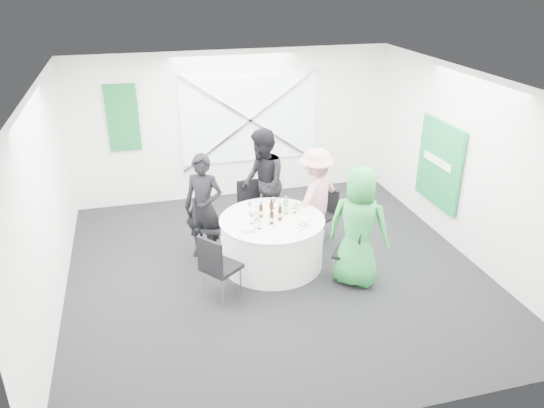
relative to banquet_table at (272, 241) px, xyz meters
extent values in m
plane|color=black|center=(0.00, -0.20, -0.38)|extent=(6.00, 6.00, 0.00)
plane|color=silver|center=(0.00, -0.20, 2.42)|extent=(6.00, 6.00, 0.00)
plane|color=white|center=(0.00, 2.80, 1.02)|extent=(6.00, 0.00, 6.00)
plane|color=white|center=(0.00, -3.20, 1.02)|extent=(6.00, 0.00, 6.00)
plane|color=white|center=(-3.00, -0.20, 1.02)|extent=(0.00, 6.00, 6.00)
plane|color=white|center=(3.00, -0.20, 1.02)|extent=(0.00, 6.00, 6.00)
cube|color=silver|center=(0.30, 2.76, 1.12)|extent=(2.60, 0.03, 1.60)
cube|color=silver|center=(0.30, 2.72, 1.12)|extent=(2.63, 0.05, 1.84)
cube|color=silver|center=(0.30, 2.72, 1.12)|extent=(2.63, 0.05, 1.84)
cube|color=#146628|center=(-2.00, 2.75, 1.32)|extent=(0.55, 0.04, 1.20)
cube|color=#177F3F|center=(2.94, 0.40, 0.82)|extent=(0.05, 1.20, 1.40)
cylinder|color=white|center=(0.00, 0.00, -0.01)|extent=(1.52, 1.52, 0.74)
cylinder|color=white|center=(0.00, 0.00, 0.37)|extent=(1.56, 1.56, 0.02)
cube|color=black|center=(-0.07, 1.00, 0.07)|extent=(0.45, 0.45, 0.05)
cube|color=black|center=(-0.09, 1.20, 0.32)|extent=(0.40, 0.07, 0.45)
cylinder|color=silver|center=(0.08, 1.18, -0.17)|extent=(0.02, 0.02, 0.43)
cylinder|color=silver|center=(-0.25, 1.16, -0.17)|extent=(0.02, 0.02, 0.43)
cylinder|color=silver|center=(0.11, 0.85, -0.17)|extent=(0.02, 0.02, 0.43)
cylinder|color=silver|center=(-0.23, 0.82, -0.17)|extent=(0.02, 0.02, 0.43)
cube|color=black|center=(-0.78, 0.54, 0.10)|extent=(0.63, 0.63, 0.05)
cube|color=black|center=(-0.96, 0.66, 0.37)|extent=(0.28, 0.38, 0.49)
cylinder|color=silver|center=(-0.83, 0.79, -0.15)|extent=(0.02, 0.02, 0.46)
cylinder|color=silver|center=(-1.03, 0.49, -0.15)|extent=(0.02, 0.02, 0.46)
cylinder|color=silver|center=(-0.52, 0.58, -0.15)|extent=(0.02, 0.02, 0.46)
cylinder|color=silver|center=(-0.73, 0.28, -0.15)|extent=(0.02, 0.02, 0.46)
cube|color=black|center=(1.00, 0.57, 0.03)|extent=(0.52, 0.52, 0.05)
cube|color=black|center=(1.16, 0.66, 0.26)|extent=(0.21, 0.34, 0.41)
cylinder|color=silver|center=(1.21, 0.51, -0.18)|extent=(0.02, 0.02, 0.39)
cylinder|color=silver|center=(1.06, 0.78, -0.18)|extent=(0.02, 0.02, 0.39)
cylinder|color=silver|center=(0.95, 0.36, -0.18)|extent=(0.02, 0.02, 0.39)
cylinder|color=silver|center=(0.79, 0.63, -0.18)|extent=(0.02, 0.02, 0.39)
cube|color=black|center=(0.94, -0.69, 0.03)|extent=(0.54, 0.54, 0.05)
cube|color=black|center=(1.09, -0.80, 0.26)|extent=(0.25, 0.32, 0.41)
cylinder|color=silver|center=(0.97, -0.91, -0.18)|extent=(0.02, 0.02, 0.39)
cylinder|color=silver|center=(1.16, -0.65, -0.18)|extent=(0.02, 0.02, 0.39)
cylinder|color=silver|center=(0.72, -0.72, -0.18)|extent=(0.02, 0.02, 0.39)
cylinder|color=silver|center=(0.90, -0.47, -0.18)|extent=(0.02, 0.02, 0.39)
cube|color=black|center=(-0.89, -0.69, 0.09)|extent=(0.62, 0.62, 0.05)
cube|color=black|center=(-1.05, -0.82, 0.36)|extent=(0.29, 0.36, 0.47)
cylinder|color=silver|center=(-1.14, -0.66, -0.15)|extent=(0.02, 0.02, 0.45)
cylinder|color=silver|center=(-0.92, -0.94, -0.15)|extent=(0.02, 0.02, 0.45)
cylinder|color=silver|center=(-0.85, -0.44, -0.15)|extent=(0.02, 0.02, 0.45)
cylinder|color=silver|center=(-0.63, -0.72, -0.15)|extent=(0.02, 0.02, 0.45)
imported|color=black|center=(-0.93, 0.51, 0.45)|extent=(0.73, 0.64, 1.67)
imported|color=black|center=(0.11, 1.02, 0.53)|extent=(0.57, 0.93, 1.82)
imported|color=pink|center=(0.86, 0.53, 0.42)|extent=(1.13, 0.95, 1.60)
imported|color=green|center=(1.03, -0.79, 0.50)|extent=(1.02, 0.96, 1.75)
cylinder|color=white|center=(-0.02, 0.53, 0.39)|extent=(0.29, 0.29, 0.01)
cylinder|color=white|center=(-0.44, 0.27, 0.39)|extent=(0.29, 0.29, 0.01)
cylinder|color=white|center=(0.44, 0.26, 0.39)|extent=(0.26, 0.26, 0.01)
cylinder|color=#90A85A|center=(0.44, 0.26, 0.41)|extent=(0.17, 0.17, 0.02)
cylinder|color=white|center=(0.38, -0.32, 0.39)|extent=(0.25, 0.25, 0.01)
cylinder|color=#90A85A|center=(0.38, -0.32, 0.41)|extent=(0.16, 0.16, 0.02)
cylinder|color=white|center=(-0.47, -0.36, 0.39)|extent=(0.28, 0.28, 0.01)
cube|color=white|center=(-0.44, -0.33, 0.42)|extent=(0.21, 0.16, 0.05)
cylinder|color=#321809|center=(-0.14, 0.10, 0.47)|extent=(0.06, 0.06, 0.18)
cylinder|color=#321809|center=(-0.14, 0.10, 0.59)|extent=(0.02, 0.02, 0.06)
cylinder|color=#D7C972|center=(-0.14, 0.10, 0.45)|extent=(0.06, 0.06, 0.06)
cylinder|color=#321809|center=(0.02, 0.09, 0.49)|extent=(0.06, 0.06, 0.21)
cylinder|color=#321809|center=(0.02, 0.09, 0.62)|extent=(0.02, 0.02, 0.06)
cylinder|color=#D7C972|center=(0.02, 0.09, 0.46)|extent=(0.06, 0.06, 0.07)
cylinder|color=#321809|center=(0.11, -0.06, 0.48)|extent=(0.06, 0.06, 0.20)
cylinder|color=#321809|center=(0.11, -0.06, 0.61)|extent=(0.02, 0.02, 0.06)
cylinder|color=#D7C972|center=(0.11, -0.06, 0.46)|extent=(0.06, 0.06, 0.07)
cylinder|color=#321809|center=(-0.05, -0.16, 0.47)|extent=(0.06, 0.06, 0.18)
cylinder|color=#321809|center=(-0.05, -0.16, 0.59)|extent=(0.02, 0.02, 0.06)
cylinder|color=#D7C972|center=(-0.05, -0.16, 0.45)|extent=(0.06, 0.06, 0.06)
cylinder|color=#45B454|center=(0.24, 0.10, 0.50)|extent=(0.08, 0.08, 0.24)
cylinder|color=#45B454|center=(0.24, 0.10, 0.65)|extent=(0.03, 0.03, 0.06)
cylinder|color=#D7C972|center=(0.24, 0.10, 0.47)|extent=(0.08, 0.08, 0.08)
cylinder|color=white|center=(-0.25, -0.06, 0.48)|extent=(0.08, 0.08, 0.21)
cylinder|color=white|center=(-0.25, -0.06, 0.62)|extent=(0.03, 0.03, 0.06)
cylinder|color=#D7C972|center=(-0.25, -0.06, 0.46)|extent=(0.08, 0.08, 0.07)
cylinder|color=white|center=(-0.33, -0.07, 0.38)|extent=(0.06, 0.06, 0.00)
cylinder|color=white|center=(-0.33, -0.07, 0.43)|extent=(0.01, 0.01, 0.10)
cone|color=white|center=(-0.33, -0.07, 0.51)|extent=(0.07, 0.07, 0.08)
cylinder|color=white|center=(0.12, 0.35, 0.38)|extent=(0.06, 0.06, 0.00)
cylinder|color=white|center=(0.12, 0.35, 0.43)|extent=(0.01, 0.01, 0.10)
cone|color=white|center=(0.12, 0.35, 0.51)|extent=(0.07, 0.07, 0.08)
cylinder|color=white|center=(-0.27, 0.30, 0.38)|extent=(0.06, 0.06, 0.00)
cylinder|color=white|center=(-0.27, 0.30, 0.43)|extent=(0.01, 0.01, 0.10)
cone|color=white|center=(-0.27, 0.30, 0.51)|extent=(0.07, 0.07, 0.08)
cylinder|color=white|center=(-0.31, -0.22, 0.38)|extent=(0.06, 0.06, 0.00)
cylinder|color=white|center=(-0.31, -0.22, 0.43)|extent=(0.01, 0.01, 0.10)
cone|color=white|center=(-0.31, -0.22, 0.51)|extent=(0.07, 0.07, 0.08)
cylinder|color=white|center=(-0.26, -0.27, 0.38)|extent=(0.06, 0.06, 0.00)
cylinder|color=white|center=(-0.26, -0.27, 0.43)|extent=(0.01, 0.01, 0.10)
cone|color=white|center=(-0.26, -0.27, 0.51)|extent=(0.07, 0.07, 0.08)
cylinder|color=white|center=(0.39, 0.11, 0.38)|extent=(0.06, 0.06, 0.00)
cylinder|color=white|center=(0.39, 0.11, 0.43)|extent=(0.01, 0.01, 0.10)
cone|color=white|center=(0.39, 0.11, 0.51)|extent=(0.07, 0.07, 0.08)
cube|color=silver|center=(0.15, 0.56, 0.38)|extent=(0.15, 0.02, 0.01)
cube|color=silver|center=(-0.13, 0.56, 0.38)|extent=(0.15, 0.03, 0.01)
cube|color=silver|center=(0.57, 0.08, 0.38)|extent=(0.08, 0.14, 0.01)
cube|color=silver|center=(0.43, 0.38, 0.38)|extent=(0.08, 0.14, 0.01)
cube|color=silver|center=(0.28, -0.50, 0.38)|extent=(0.11, 0.12, 0.01)
cube|color=silver|center=(0.54, -0.21, 0.38)|extent=(0.10, 0.13, 0.01)
camera|label=1|loc=(-1.81, -6.78, 3.81)|focal=35.00mm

